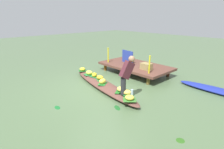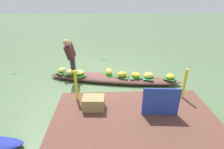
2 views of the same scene
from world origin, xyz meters
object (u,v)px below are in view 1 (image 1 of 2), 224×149
at_px(vendor_person, 127,73).
at_px(produce_crate, 146,66).
at_px(market_banner, 127,57).
at_px(banana_bunch_4, 103,81).
at_px(banana_bunch_7, 94,75).
at_px(banana_bunch_0, 130,97).
at_px(banana_bunch_5, 126,92).
at_px(banana_bunch_2, 89,72).
at_px(banana_bunch_6, 82,69).
at_px(water_bottle, 132,93).
at_px(banana_bunch_3, 121,89).
at_px(vendor_boat, 102,85).
at_px(banana_bunch_1, 100,77).
at_px(moored_boat, 219,91).

distance_m(vendor_person, produce_crate, 2.27).
bearing_deg(market_banner, vendor_person, -43.50).
xyz_separation_m(banana_bunch_4, banana_bunch_7, (-0.83, 0.26, -0.01)).
distance_m(banana_bunch_0, banana_bunch_5, 0.37).
xyz_separation_m(banana_bunch_2, banana_bunch_7, (0.39, -0.02, 0.00)).
distance_m(banana_bunch_4, banana_bunch_6, 1.90).
relative_size(banana_bunch_2, banana_bunch_5, 0.96).
bearing_deg(vendor_person, market_banner, 132.16).
relative_size(banana_bunch_4, water_bottle, 1.33).
xyz_separation_m(banana_bunch_3, market_banner, (-1.90, 2.33, 0.41)).
height_order(banana_bunch_5, vendor_person, vendor_person).
bearing_deg(produce_crate, banana_bunch_3, -73.99).
height_order(banana_bunch_4, vendor_person, vendor_person).
bearing_deg(banana_bunch_7, banana_bunch_3, -8.24).
distance_m(banana_bunch_0, vendor_person, 0.75).
distance_m(vendor_boat, banana_bunch_6, 1.75).
bearing_deg(vendor_person, banana_bunch_1, 172.29).
height_order(moored_boat, banana_bunch_2, banana_bunch_2).
xyz_separation_m(banana_bunch_0, banana_bunch_4, (-1.54, 0.26, 0.02)).
bearing_deg(banana_bunch_7, banana_bunch_5, -8.76).
bearing_deg(banana_bunch_1, banana_bunch_5, -9.06).
relative_size(vendor_boat, vendor_person, 3.50).
bearing_deg(banana_bunch_2, banana_bunch_7, -3.09).
height_order(vendor_boat, water_bottle, water_bottle).
distance_m(banana_bunch_0, water_bottle, 0.28).
bearing_deg(vendor_person, moored_boat, 55.99).
height_order(banana_bunch_4, water_bottle, water_bottle).
bearing_deg(banana_bunch_2, banana_bunch_5, -7.87).
xyz_separation_m(banana_bunch_7, vendor_person, (1.99, -0.27, 0.60)).
height_order(banana_bunch_2, banana_bunch_6, banana_bunch_2).
height_order(vendor_boat, produce_crate, produce_crate).
bearing_deg(water_bottle, banana_bunch_4, 179.71).
relative_size(banana_bunch_1, banana_bunch_6, 1.16).
bearing_deg(banana_bunch_0, vendor_person, 146.14).
bearing_deg(banana_bunch_0, banana_bunch_4, 170.50).
height_order(moored_boat, banana_bunch_5, banana_bunch_5).
height_order(banana_bunch_6, vendor_person, vendor_person).
relative_size(vendor_boat, banana_bunch_4, 14.62).
xyz_separation_m(banana_bunch_1, produce_crate, (0.76, 1.87, 0.24)).
relative_size(banana_bunch_4, market_banner, 0.41).
xyz_separation_m(banana_bunch_7, water_bottle, (2.24, -0.27, 0.02)).
distance_m(vendor_boat, banana_bunch_4, 0.26).
bearing_deg(banana_bunch_2, banana_bunch_4, -13.00).
bearing_deg(banana_bunch_3, water_bottle, -1.15).
bearing_deg(banana_bunch_2, banana_bunch_1, -5.44).
relative_size(vendor_boat, banana_bunch_0, 15.52).
height_order(vendor_boat, moored_boat, vendor_boat).
distance_m(vendor_boat, banana_bunch_5, 1.38).
xyz_separation_m(banana_bunch_2, market_banner, (0.26, 2.05, 0.41)).
height_order(banana_bunch_2, banana_bunch_4, banana_bunch_4).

